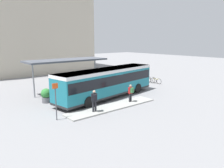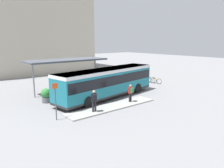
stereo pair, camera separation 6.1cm
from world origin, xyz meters
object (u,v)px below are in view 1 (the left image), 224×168
object	(u,v)px
city_bus	(108,81)
pedestrian_waiting	(94,100)
potted_planter_near_shelter	(46,95)
platform_sign	(56,100)
bicycle_black	(146,80)
bicycle_white	(152,80)
bicycle_yellow	(156,81)
potted_planter_far_side	(88,89)
pedestrian_companion	(131,92)

from	to	relation	value
city_bus	pedestrian_waiting	distance (m)	5.06
potted_planter_near_shelter	platform_sign	world-z (taller)	platform_sign
platform_sign	pedestrian_waiting	bearing A→B (deg)	-9.72
bicycle_black	bicycle_white	bearing A→B (deg)	17.32
city_bus	bicycle_yellow	world-z (taller)	city_bus
pedestrian_waiting	bicycle_yellow	size ratio (longest dim) A/B	1.02
potted_planter_far_side	platform_sign	xyz separation A→B (m)	(-6.04, -4.88, 0.89)
bicycle_yellow	pedestrian_companion	bearing A→B (deg)	-68.64
pedestrian_companion	bicycle_yellow	bearing A→B (deg)	-67.90
city_bus	platform_sign	distance (m)	7.45
city_bus	potted_planter_near_shelter	xyz separation A→B (m)	(-5.65, 2.27, -1.05)
bicycle_black	platform_sign	size ratio (longest dim) A/B	0.57
pedestrian_waiting	potted_planter_far_side	size ratio (longest dim) A/B	1.37
bicycle_white	platform_sign	bearing A→B (deg)	113.28
bicycle_white	potted_planter_near_shelter	bearing A→B (deg)	96.92
bicycle_white	platform_sign	distance (m)	17.51
bicycle_white	potted_planter_far_side	world-z (taller)	potted_planter_far_side
city_bus	bicycle_black	xyz separation A→B (m)	(9.42, 3.11, -1.41)
pedestrian_companion	bicycle_black	distance (m)	10.85
potted_planter_far_side	city_bus	bearing A→B (deg)	-67.46
bicycle_black	potted_planter_far_side	size ratio (longest dim) A/B	1.22
pedestrian_companion	platform_sign	bearing A→B (deg)	83.78
pedestrian_waiting	potted_planter_far_side	world-z (taller)	pedestrian_waiting
city_bus	bicycle_white	world-z (taller)	city_bus
bicycle_yellow	pedestrian_waiting	bearing A→B (deg)	-75.39
pedestrian_companion	pedestrian_waiting	bearing A→B (deg)	89.13
potted_planter_far_side	platform_sign	bearing A→B (deg)	-141.07
bicycle_white	potted_planter_far_side	xyz separation A→B (m)	(-10.71, -0.12, 0.28)
pedestrian_waiting	potted_planter_far_side	bearing A→B (deg)	-8.78
city_bus	bicycle_black	distance (m)	10.02
platform_sign	bicycle_black	bearing A→B (deg)	19.39
bicycle_white	potted_planter_near_shelter	distance (m)	15.43
pedestrian_companion	potted_planter_far_side	xyz separation A→B (m)	(-1.37, 5.17, -0.40)
city_bus	bicycle_yellow	bearing A→B (deg)	0.16
potted_planter_near_shelter	potted_planter_far_side	bearing A→B (deg)	-0.60
platform_sign	pedestrian_companion	bearing A→B (deg)	-2.26
pedestrian_companion	platform_sign	world-z (taller)	platform_sign
bicycle_white	city_bus	bearing A→B (deg)	110.12
bicycle_black	pedestrian_waiting	bearing A→B (deg)	-72.77
bicycle_black	platform_sign	distance (m)	17.41
pedestrian_waiting	bicycle_black	xyz separation A→B (m)	(13.31, 6.29, -0.79)
bicycle_yellow	bicycle_black	size ratio (longest dim) A/B	1.10
bicycle_yellow	platform_sign	world-z (taller)	platform_sign
pedestrian_waiting	bicycle_white	size ratio (longest dim) A/B	0.99
pedestrian_waiting	pedestrian_companion	world-z (taller)	pedestrian_waiting
pedestrian_companion	platform_sign	xyz separation A→B (m)	(-7.40, 0.29, 0.49)
pedestrian_companion	potted_planter_near_shelter	world-z (taller)	pedestrian_companion
bicycle_white	platform_sign	world-z (taller)	platform_sign
pedestrian_waiting	bicycle_white	xyz separation A→B (m)	(13.67, 5.52, -0.75)
pedestrian_waiting	city_bus	bearing A→B (deg)	-30.72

